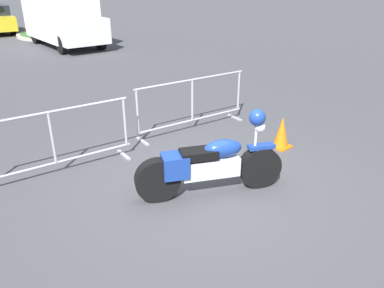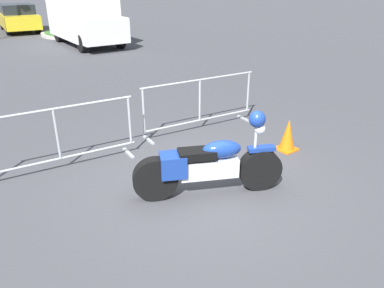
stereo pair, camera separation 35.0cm
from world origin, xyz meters
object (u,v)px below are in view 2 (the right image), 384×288
at_px(motorcycle, 209,165).
at_px(parked_car_yellow, 18,18).
at_px(traffic_cone, 288,135).
at_px(delivery_van, 84,16).
at_px(crowd_barrier_near, 58,138).
at_px(crowd_barrier_far, 200,104).

distance_m(motorcycle, parked_car_yellow, 20.06).
bearing_deg(motorcycle, traffic_cone, 34.44).
xyz_separation_m(delivery_van, traffic_cone, (-1.71, -13.12, -0.95)).
bearing_deg(motorcycle, delivery_van, 100.78).
relative_size(crowd_barrier_near, crowd_barrier_far, 1.00).
xyz_separation_m(crowd_barrier_near, delivery_van, (5.26, 11.37, 0.68)).
xyz_separation_m(delivery_van, parked_car_yellow, (-1.24, 6.49, -0.49)).
bearing_deg(crowd_barrier_far, parked_car_yellow, 86.43).
distance_m(motorcycle, delivery_van, 13.96).
relative_size(motorcycle, parked_car_yellow, 0.45).
height_order(motorcycle, parked_car_yellow, parked_car_yellow).
bearing_deg(crowd_barrier_near, delivery_van, 65.17).
relative_size(parked_car_yellow, traffic_cone, 7.67).
bearing_deg(crowd_barrier_far, delivery_van, 78.27).
relative_size(motorcycle, delivery_van, 0.40).
height_order(motorcycle, traffic_cone, motorcycle).
relative_size(crowd_barrier_near, parked_car_yellow, 0.56).
bearing_deg(crowd_barrier_far, crowd_barrier_near, 180.00).
distance_m(motorcycle, crowd_barrier_near, 2.50).
bearing_deg(parked_car_yellow, motorcycle, 179.60).
height_order(motorcycle, crowd_barrier_far, motorcycle).
bearing_deg(delivery_van, parked_car_yellow, -166.18).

